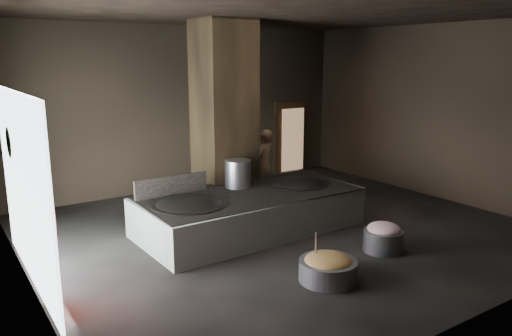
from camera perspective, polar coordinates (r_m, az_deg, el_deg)
floor at (r=10.87m, az=2.95°, el=-7.34°), size 10.00×9.00×0.10m
ceiling at (r=10.27m, az=3.25°, el=17.58°), size 10.00×9.00×0.10m
back_wall at (r=14.20m, az=-8.02°, el=6.78°), size 10.00×0.10×4.50m
front_wall at (r=7.26m, az=25.08°, el=0.26°), size 10.00×0.10×4.50m
left_wall at (r=8.38m, az=-25.82°, el=1.69°), size 0.10×9.00×4.50m
right_wall at (r=13.92m, az=20.09°, el=6.03°), size 0.10×9.00×4.50m
pillar at (r=11.73m, az=-3.68°, el=5.69°), size 1.20×1.20×4.50m
hearth_platform at (r=10.75m, az=-0.75°, el=-5.00°), size 4.75×2.37×0.82m
platform_cap at (r=10.63m, az=-0.75°, el=-2.90°), size 4.59×2.20×0.03m
wok_left at (r=9.92m, az=-7.66°, el=-4.54°), size 1.48×1.48×0.41m
wok_left_rim at (r=9.90m, az=-7.67°, el=-4.15°), size 1.51×1.51×0.05m
wok_right at (r=11.45m, az=4.80°, el=-2.15°), size 1.38×1.38×0.39m
wok_right_rim at (r=11.43m, az=4.80°, el=-1.81°), size 1.41×1.41×0.05m
stock_pot at (r=11.03m, az=-2.09°, el=-0.65°), size 0.57×0.57×0.61m
splash_guard at (r=10.55m, az=-9.62°, el=-2.00°), size 1.63×0.11×0.41m
cook at (r=12.99m, az=0.95°, el=0.41°), size 0.79×0.67×1.83m
veg_basin at (r=8.55m, az=8.22°, el=-11.52°), size 1.22×1.22×0.36m
veg_fill at (r=8.48m, az=8.26°, el=-10.46°), size 0.80×0.80×0.25m
ladle at (r=8.42m, az=6.84°, el=-9.13°), size 0.28×0.30×0.69m
meat_basin at (r=9.97m, az=14.31°, el=-8.06°), size 0.78×0.78×0.41m
meat_fill at (r=9.88m, az=14.38°, el=-6.73°), size 0.62×0.62×0.24m
doorway_near at (r=14.83m, az=-3.54°, el=2.63°), size 1.18×0.08×2.38m
doorway_near_glow at (r=14.69m, az=-3.02°, el=2.34°), size 0.83×0.04×1.97m
doorway_far at (r=16.15m, az=3.85°, el=3.44°), size 1.18×0.08×2.38m
doorway_far_glow at (r=16.12m, az=4.22°, el=3.24°), size 0.85×0.04×2.01m
left_opening at (r=8.72m, az=-24.96°, el=-2.23°), size 0.04×4.20×3.10m
pavilion_sliver at (r=7.72m, az=-22.36°, el=-9.67°), size 0.05×0.90×1.70m
tree_silhouette at (r=9.68m, az=-25.75°, el=2.71°), size 0.28×1.10×1.10m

